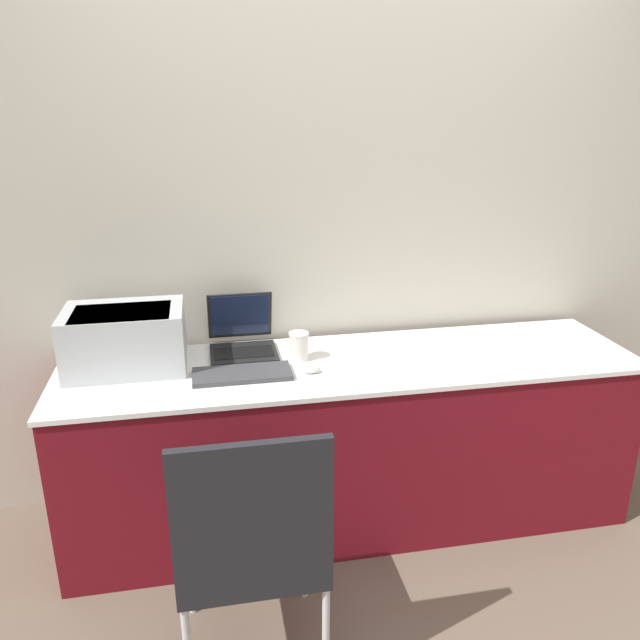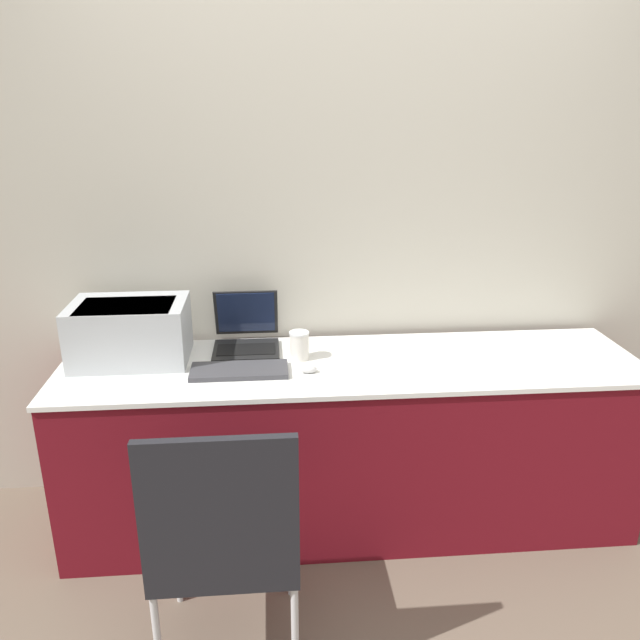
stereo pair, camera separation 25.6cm
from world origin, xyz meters
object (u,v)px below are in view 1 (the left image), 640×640
printer (125,337)px  external_keyboard (242,374)px  laptop_left (242,339)px  chair (251,539)px  coffee_cup (299,346)px  mouse (312,370)px

printer → external_keyboard: size_ratio=1.20×
laptop_left → chair: 1.00m
coffee_cup → chair: size_ratio=0.13×
laptop_left → external_keyboard: 0.28m
laptop_left → external_keyboard: bearing=-94.5°
laptop_left → chair: size_ratio=0.34×
printer → mouse: (0.73, -0.19, -0.12)m
laptop_left → mouse: bearing=-49.0°
printer → external_keyboard: printer is taller
printer → mouse: printer is taller
laptop_left → coffee_cup: 0.27m
laptop_left → printer: bearing=-168.2°
printer → mouse: bearing=-14.9°
mouse → chair: (-0.31, -0.66, -0.26)m
external_keyboard → mouse: bearing=-4.4°
external_keyboard → chair: size_ratio=0.42×
external_keyboard → mouse: mouse is taller
printer → chair: size_ratio=0.50×
coffee_cup → external_keyboard: bearing=-153.4°
coffee_cup → mouse: coffee_cup is taller
laptop_left → mouse: laptop_left is taller
coffee_cup → chair: chair is taller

